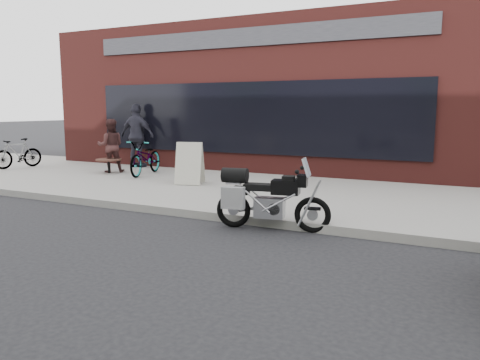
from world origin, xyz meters
TOP-DOWN VIEW (x-y plane):
  - ground at (0.00, 0.00)m, footprint 120.00×120.00m
  - near_sidewalk at (0.00, 7.00)m, footprint 44.00×6.00m
  - storefront at (-2.00, 13.98)m, footprint 14.00×10.07m
  - motorcycle at (0.82, 3.86)m, footprint 1.89×0.81m
  - bicycle_front at (-4.23, 7.35)m, footprint 1.01×1.90m
  - bicycle_rear at (-8.69, 6.83)m, footprint 0.74×1.55m
  - sandwich_sign at (-2.31, 6.57)m, footprint 0.77×0.74m
  - cafe_table at (-5.39, 7.16)m, footprint 0.71×0.71m
  - cafe_patron_left at (-5.45, 7.34)m, footprint 0.94×0.91m
  - cafe_patron_right at (-5.50, 8.60)m, footprint 1.18×0.54m

SIDE VIEW (x-z plane):
  - ground at x=0.00m, z-range 0.00..0.00m
  - near_sidewalk at x=0.00m, z-range 0.00..0.15m
  - motorcycle at x=0.82m, z-range -0.08..1.12m
  - cafe_table at x=-5.39m, z-range 0.32..0.72m
  - bicycle_rear at x=-8.69m, z-range 0.15..1.05m
  - bicycle_front at x=-4.23m, z-range 0.15..1.10m
  - sandwich_sign at x=-2.31m, z-range 0.15..1.16m
  - cafe_patron_left at x=-5.45m, z-range 0.15..1.67m
  - cafe_patron_right at x=-5.50m, z-range 0.15..2.12m
  - storefront at x=-2.00m, z-range 0.00..4.50m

